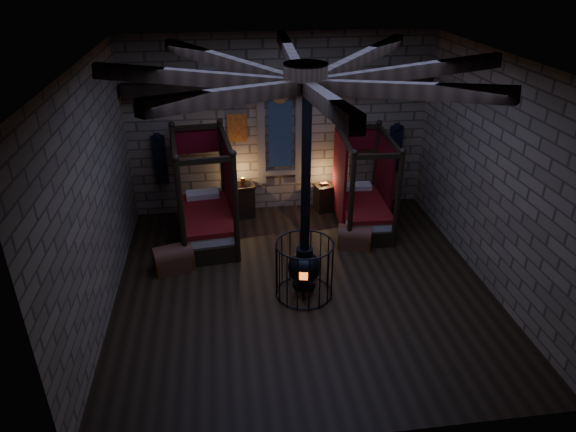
{
  "coord_description": "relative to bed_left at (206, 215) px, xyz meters",
  "views": [
    {
      "loc": [
        -1.36,
        -8.03,
        5.69
      ],
      "look_at": [
        -0.2,
        0.6,
        1.21
      ],
      "focal_mm": 32.0,
      "sensor_mm": 36.0,
      "label": 1
    }
  ],
  "objects": [
    {
      "name": "trunk_right",
      "position": [
        3.16,
        -0.82,
        -0.34
      ],
      "size": [
        0.8,
        0.63,
        0.52
      ],
      "rotation": [
        0.0,
        0.0,
        -0.3
      ],
      "color": "brown",
      "rests_on": "ground"
    },
    {
      "name": "nightstand_right",
      "position": [
        2.83,
        0.99,
        -0.22
      ],
      "size": [
        0.51,
        0.5,
        0.75
      ],
      "rotation": [
        0.0,
        0.0,
        0.23
      ],
      "color": "black",
      "rests_on": "ground"
    },
    {
      "name": "nightstand_left",
      "position": [
        0.88,
        0.97,
        -0.15
      ],
      "size": [
        0.58,
        0.56,
        1.0
      ],
      "rotation": [
        0.0,
        0.0,
        0.16
      ],
      "color": "black",
      "rests_on": "ground"
    },
    {
      "name": "bed_left",
      "position": [
        0.0,
        0.0,
        0.0
      ],
      "size": [
        1.38,
        2.32,
        2.32
      ],
      "rotation": [
        0.0,
        0.0,
        0.1
      ],
      "color": "black",
      "rests_on": "ground"
    },
    {
      "name": "stove",
      "position": [
        1.8,
        -2.41,
        0.07
      ],
      "size": [
        1.07,
        1.07,
        4.05
      ],
      "rotation": [
        0.0,
        0.0,
        -0.21
      ],
      "color": "black",
      "rests_on": "ground"
    },
    {
      "name": "room",
      "position": [
        1.81,
        -2.05,
        3.17
      ],
      "size": [
        7.02,
        7.02,
        4.29
      ],
      "color": "black",
      "rests_on": "ground"
    },
    {
      "name": "trunk_left",
      "position": [
        -0.66,
        -1.21,
        -0.33
      ],
      "size": [
        0.86,
        0.68,
        0.56
      ],
      "rotation": [
        0.0,
        0.0,
        0.29
      ],
      "color": "brown",
      "rests_on": "ground"
    },
    {
      "name": "bed_right",
      "position": [
        3.56,
        0.14,
        -0.04
      ],
      "size": [
        1.19,
        2.11,
        2.15
      ],
      "rotation": [
        0.0,
        0.0,
        -0.05
      ],
      "color": "black",
      "rests_on": "ground"
    }
  ]
}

